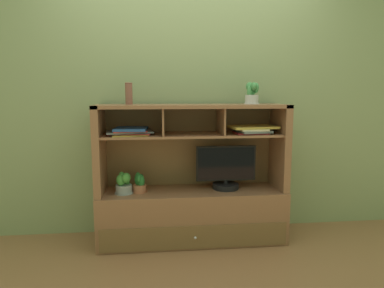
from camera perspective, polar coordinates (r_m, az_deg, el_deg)
The scene contains 10 objects.
floor_plane at distance 3.27m, azimuth 0.00°, elevation -15.57°, with size 6.00×6.00×0.02m, color #9A6842.
back_wall at distance 3.25m, azimuth -0.52°, elevation 9.84°, with size 6.00×0.02×2.80m, color #8B9E6B.
media_console at distance 3.14m, azimuth -0.02°, elevation -8.97°, with size 1.65×0.50×1.22m.
tv_monitor at distance 3.12m, azimuth 5.62°, elevation -4.39°, with size 0.54×0.24×0.39m.
potted_orchid at distance 3.04m, azimuth -11.21°, elevation -6.54°, with size 0.16×0.16×0.19m.
potted_fern at distance 3.06m, azimuth -8.68°, elevation -6.49°, with size 0.13×0.13×0.17m.
magazine_stack_left at distance 3.08m, azimuth 9.86°, elevation 2.42°, with size 0.44×0.32×0.07m.
magazine_stack_centre at distance 2.96m, azimuth -10.20°, elevation 2.08°, with size 0.42×0.31×0.06m.
potted_succulent at distance 3.12m, azimuth 9.89°, elevation 8.16°, with size 0.14×0.14×0.19m.
ceramic_vase at distance 2.98m, azimuth -10.41°, elevation 8.22°, with size 0.06×0.06×0.18m.
Camera 1 is at (-0.32, -2.97, 1.32)m, focal length 32.20 mm.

